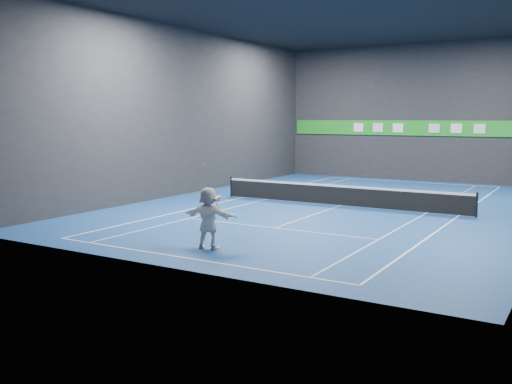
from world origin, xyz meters
The scene contains 19 objects.
ground centered at (0.00, 0.00, 0.00)m, with size 26.00×26.00×0.00m, color navy.
ceiling centered at (0.00, 0.00, 9.00)m, with size 26.00×26.00×0.00m, color black.
wall_back centered at (0.00, 13.00, 4.50)m, with size 18.00×0.10×9.00m, color #252527.
wall_front centered at (0.00, -13.00, 4.50)m, with size 18.00×0.10×9.00m, color #252527.
wall_left centered at (-9.00, 0.00, 4.50)m, with size 0.10×26.00×9.00m, color #252527.
baseline_near centered at (0.00, -11.89, 0.00)m, with size 10.98×0.08×0.01m, color white.
baseline_far centered at (0.00, 11.89, 0.00)m, with size 10.98×0.08×0.01m, color white.
sideline_doubles_left centered at (-5.49, 0.00, 0.00)m, with size 0.08×23.78×0.01m, color white.
sideline_doubles_right centered at (5.49, 0.00, 0.00)m, with size 0.08×23.78×0.01m, color white.
sideline_singles_left centered at (-4.11, 0.00, 0.00)m, with size 0.06×23.78×0.01m, color white.
sideline_singles_right centered at (4.11, 0.00, 0.00)m, with size 0.06×23.78×0.01m, color white.
service_line_near centered at (0.00, -6.40, 0.00)m, with size 8.23×0.06×0.01m, color white.
service_line_far centered at (0.00, 6.40, 0.00)m, with size 8.23×0.06×0.01m, color white.
center_service_line centered at (0.00, 0.00, 0.00)m, with size 0.06×12.80×0.01m, color white.
player centered at (-0.19, -10.47, 1.00)m, with size 1.86×0.59×2.00m, color silver.
tennis_ball centered at (-0.45, -10.36, 2.70)m, with size 0.07×0.07×0.07m, color yellow.
tennis_net centered at (0.00, 0.00, 0.54)m, with size 12.50×0.10×1.07m.
sponsor_banner centered at (0.00, 12.93, 3.50)m, with size 17.64×0.11×1.00m.
tennis_racket centered at (0.13, -10.43, 1.63)m, with size 0.42×0.37×0.47m.
Camera 1 is at (10.38, -25.18, 4.21)m, focal length 40.00 mm.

